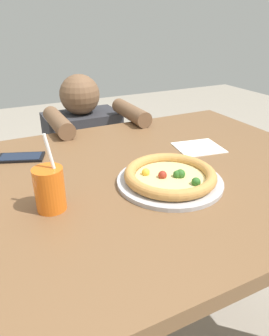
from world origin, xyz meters
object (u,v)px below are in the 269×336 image
Objects in this scene: diner_seated at (86,170)px; cell_phone at (21,157)px; pizza_near at (170,177)px; drink_cup_colored at (50,189)px.

cell_phone is at bearing -128.01° from diner_seated.
pizza_near is at bearing -46.03° from cell_phone.
diner_seated reaches higher than pizza_near.
pizza_near is at bearing -89.96° from diner_seated.
drink_cup_colored is 0.35m from cell_phone.
drink_cup_colored is at bearing -85.95° from cell_phone.
cell_phone is (-0.36, 0.37, -0.02)m from pizza_near.
diner_seated is at bearing 90.04° from pizza_near.
cell_phone is at bearing 94.05° from drink_cup_colored.
cell_phone is at bearing 133.97° from pizza_near.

